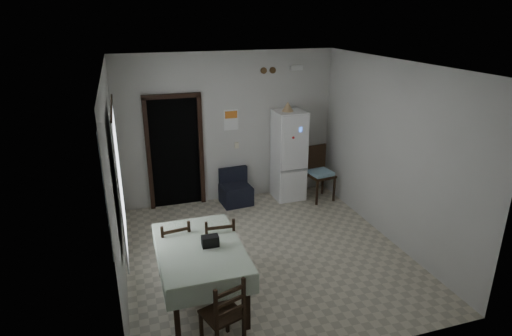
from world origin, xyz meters
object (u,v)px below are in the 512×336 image
(dining_chair_far_right, at_px, (219,247))
(dining_chair_near_head, at_px, (222,312))
(dining_table, at_px, (201,274))
(corner_chair, at_px, (321,174))
(dining_chair_far_left, at_px, (174,250))
(navy_seat, at_px, (236,187))
(fridge, at_px, (289,155))

(dining_chair_far_right, bearing_deg, dining_chair_near_head, 82.71)
(dining_table, relative_size, dining_chair_far_right, 1.59)
(corner_chair, relative_size, dining_chair_far_left, 1.11)
(navy_seat, bearing_deg, dining_table, -118.17)
(fridge, distance_m, corner_chair, 0.73)
(corner_chair, distance_m, dining_table, 3.79)
(dining_table, distance_m, dining_chair_far_left, 0.63)
(dining_chair_far_right, bearing_deg, dining_chair_far_left, -5.93)
(fridge, relative_size, navy_seat, 2.59)
(navy_seat, bearing_deg, dining_chair_near_head, -112.06)
(dining_chair_far_left, distance_m, dining_chair_near_head, 1.48)
(corner_chair, xyz_separation_m, dining_chair_far_right, (-2.53, -2.03, -0.05))
(navy_seat, xyz_separation_m, dining_table, (-1.21, -2.79, 0.07))
(dining_chair_far_left, xyz_separation_m, dining_chair_near_head, (0.33, -1.44, -0.02))
(corner_chair, xyz_separation_m, dining_chair_near_head, (-2.80, -3.37, -0.07))
(corner_chair, height_order, dining_chair_far_left, corner_chair)
(corner_chair, relative_size, dining_chair_near_head, 1.15)
(dining_chair_far_right, relative_size, dining_chair_near_head, 1.05)
(dining_chair_far_left, bearing_deg, dining_table, 107.61)
(fridge, bearing_deg, dining_chair_far_right, -130.96)
(navy_seat, height_order, dining_table, dining_table)
(fridge, bearing_deg, dining_chair_near_head, -122.27)
(fridge, xyz_separation_m, dining_table, (-2.30, -2.79, -0.48))
(dining_chair_far_right, bearing_deg, dining_table, 57.64)
(dining_table, xyz_separation_m, dining_chair_far_left, (-0.27, 0.56, 0.08))
(fridge, bearing_deg, corner_chair, -29.18)
(dining_chair_far_left, bearing_deg, fridge, -146.99)
(dining_table, height_order, dining_chair_near_head, dining_chair_near_head)
(fridge, relative_size, dining_chair_near_head, 1.89)
(navy_seat, relative_size, dining_table, 0.44)
(corner_chair, bearing_deg, fridge, 143.49)
(corner_chair, relative_size, dining_table, 0.69)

